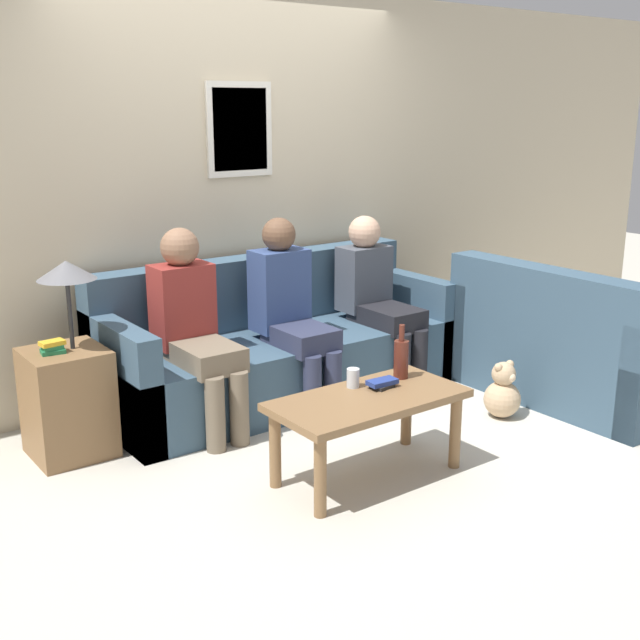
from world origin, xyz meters
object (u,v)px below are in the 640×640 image
Objects in this scene: person_left at (193,323)px; drinking_glass at (353,378)px; couch_main at (278,350)px; teddy_bear at (503,393)px; couch_side at (570,351)px; person_middle at (290,308)px; person_right at (377,294)px; wine_bottle at (401,358)px; coffee_table at (368,409)px.

drinking_glass is at bearing -66.51° from person_left.
teddy_bear is (0.89, -1.14, -0.16)m from couch_main.
drinking_glass is 0.09× the size of person_left.
couch_main is at bearing 52.19° from couch_side.
person_right is at bearing 4.12° from person_middle.
person_right reaches higher than couch_main.
person_middle is at bearing 135.04° from teddy_bear.
person_middle reaches higher than wine_bottle.
person_middle is at bearing -100.99° from couch_main.
person_middle reaches higher than teddy_bear.
couch_main reaches higher than coffee_table.
coffee_table is at bearing 93.58° from couch_side.
couch_side is at bearing 3.58° from coffee_table.
couch_side is 14.54× the size of drinking_glass.
couch_main is 2.00× the size of person_left.
drinking_glass is (-0.30, 0.04, -0.06)m from wine_bottle.
wine_bottle is 1.22m from person_right.
drinking_glass is 0.09× the size of person_right.
couch_main is at bearing 91.02° from wine_bottle.
person_left reaches higher than wine_bottle.
teddy_bear is (0.87, 0.02, -0.40)m from wine_bottle.
person_left is (-0.69, -0.18, 0.33)m from couch_main.
couch_side is 1.79m from drinking_glass.
couch_main is 0.40m from person_middle.
person_right is (0.98, 0.97, 0.13)m from drinking_glass.
person_right is at bearing 100.58° from teddy_bear.
wine_bottle is at bearing -178.54° from teddy_bear.
coffee_table is 1.13m from person_middle.
person_right reaches higher than coffee_table.
person_right is at bearing 0.62° from person_left.
couch_main reaches higher than drinking_glass.
wine_bottle is 2.94× the size of drinking_glass.
person_right reaches higher than teddy_bear.
drinking_glass reaches higher than teddy_bear.
wine_bottle is at bearing -88.98° from couch_main.
coffee_table is (-0.30, -1.28, 0.06)m from couch_main.
wine_bottle is 0.31m from drinking_glass.
person_left is 3.33× the size of teddy_bear.
drinking_glass is (-1.78, 0.04, 0.18)m from couch_side.
person_middle is 3.35× the size of teddy_bear.
person_left is at bearing 148.54° from teddy_bear.
couch_main is 2.34× the size of coffee_table.
couch_main reaches higher than teddy_bear.
couch_main reaches higher than wine_bottle.
person_left is 1.92m from teddy_bear.
coffee_table reaches higher than teddy_bear.
wine_bottle is at bearing 19.39° from coffee_table.
drinking_glass is (0.02, 0.15, 0.12)m from coffee_table.
wine_bottle is at bearing 90.01° from couch_side.
coffee_table is 1.20m from person_left.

